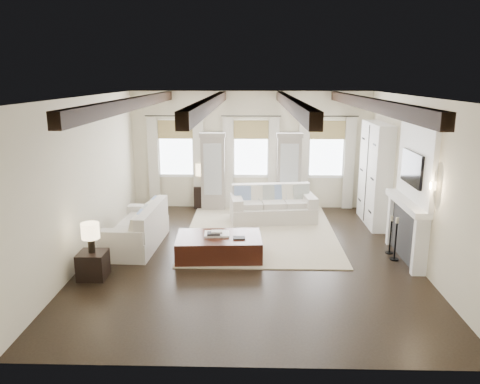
{
  "coord_description": "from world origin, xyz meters",
  "views": [
    {
      "loc": [
        0.04,
        -8.95,
        3.57
      ],
      "look_at": [
        -0.22,
        0.83,
        1.15
      ],
      "focal_mm": 35.0,
      "sensor_mm": 36.0,
      "label": 1
    }
  ],
  "objects_px": {
    "ottoman": "(219,247)",
    "sofa_left": "(139,230)",
    "sofa_back": "(272,206)",
    "side_table_back": "(202,196)",
    "side_table_front": "(93,265)"
  },
  "relations": [
    {
      "from": "sofa_back",
      "to": "ottoman",
      "type": "height_order",
      "value": "sofa_back"
    },
    {
      "from": "ottoman",
      "to": "side_table_front",
      "type": "relative_size",
      "value": 3.46
    },
    {
      "from": "sofa_back",
      "to": "side_table_back",
      "type": "height_order",
      "value": "sofa_back"
    },
    {
      "from": "sofa_back",
      "to": "sofa_left",
      "type": "height_order",
      "value": "sofa_back"
    },
    {
      "from": "sofa_back",
      "to": "sofa_left",
      "type": "bearing_deg",
      "value": -146.68
    },
    {
      "from": "ottoman",
      "to": "side_table_front",
      "type": "distance_m",
      "value": 2.46
    },
    {
      "from": "sofa_back",
      "to": "side_table_back",
      "type": "relative_size",
      "value": 3.6
    },
    {
      "from": "sofa_back",
      "to": "side_table_back",
      "type": "bearing_deg",
      "value": 147.99
    },
    {
      "from": "sofa_left",
      "to": "ottoman",
      "type": "bearing_deg",
      "value": -18.81
    },
    {
      "from": "sofa_left",
      "to": "ottoman",
      "type": "distance_m",
      "value": 1.86
    },
    {
      "from": "ottoman",
      "to": "side_table_back",
      "type": "relative_size",
      "value": 2.76
    },
    {
      "from": "side_table_front",
      "to": "ottoman",
      "type": "bearing_deg",
      "value": 25.46
    },
    {
      "from": "ottoman",
      "to": "sofa_left",
      "type": "bearing_deg",
      "value": 157.79
    },
    {
      "from": "sofa_left",
      "to": "ottoman",
      "type": "xyz_separation_m",
      "value": [
        1.76,
        -0.6,
        -0.14
      ]
    },
    {
      "from": "sofa_back",
      "to": "side_table_front",
      "type": "relative_size",
      "value": 4.51
    }
  ]
}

